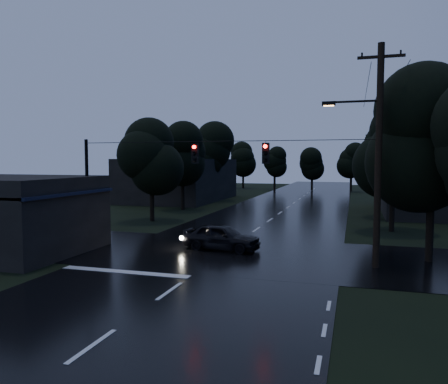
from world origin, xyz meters
The scene contains 17 objects.
ground centered at (0.00, 0.00, 0.00)m, with size 160.00×160.00×0.00m, color black.
main_road centered at (0.00, 30.00, 0.00)m, with size 12.00×120.00×0.02m, color black.
cross_street centered at (0.00, 12.00, 0.00)m, with size 60.00×9.00×0.02m, color black.
building_far_right centered at (14.00, 34.00, 2.20)m, with size 10.00×14.00×4.40m, color black.
building_far_left centered at (-14.00, 40.00, 2.50)m, with size 10.00×16.00×5.00m, color black.
utility_pole_main centered at (7.41, 11.00, 5.26)m, with size 3.50×0.30×10.00m.
utility_pole_far centered at (8.30, 28.00, 3.88)m, with size 2.00×0.30×7.50m.
anchor_pole_left centered at (-7.50, 11.00, 3.00)m, with size 0.18×0.18×6.00m, color black.
span_signals centered at (0.56, 10.99, 5.24)m, with size 15.00×0.37×1.12m.
tree_corner_near centered at (10.00, 13.00, 5.99)m, with size 4.48×4.48×9.44m.
tree_left_a centered at (-9.00, 22.00, 5.24)m, with size 3.92×3.92×8.26m.
tree_left_b centered at (-9.60, 30.00, 5.62)m, with size 4.20×4.20×8.85m.
tree_left_c centered at (-10.20, 40.00, 5.99)m, with size 4.48×4.48×9.44m.
tree_right_a centered at (9.00, 22.00, 5.62)m, with size 4.20×4.20×8.85m.
tree_right_b centered at (9.60, 30.00, 5.99)m, with size 4.48×4.48×9.44m.
tree_right_c centered at (10.20, 40.00, 6.37)m, with size 4.76×4.76×10.03m.
car centered at (-0.35, 12.74, 0.72)m, with size 1.71×4.24×1.44m, color black.
Camera 1 is at (6.49, -9.63, 4.88)m, focal length 35.00 mm.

